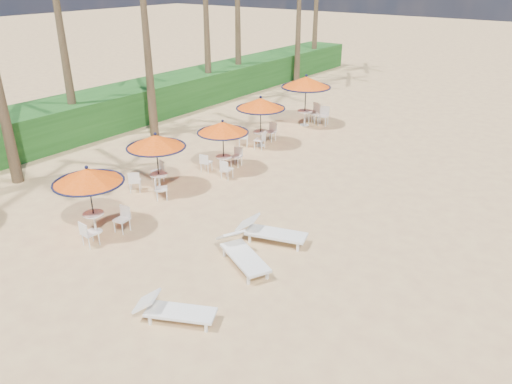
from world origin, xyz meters
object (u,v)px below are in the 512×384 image
Objects in this scene: station_1 at (155,149)px; lounger_near at (172,309)px; station_0 at (90,183)px; station_2 at (223,134)px; lounger_far at (269,231)px; station_4 at (308,88)px; lounger_mid at (241,252)px; station_3 at (260,109)px.

station_1 is 7.87m from lounger_near.
lounger_near is at bearing -40.88° from station_1.
station_0 is 1.04× the size of station_2.
station_1 is at bearing 156.23° from lounger_far.
station_4 is 12.65m from lounger_far.
lounger_far is at bearing -63.94° from station_4.
station_2 is at bearing 160.42° from lounger_mid.
station_3 reaches higher than station_1.
station_0 reaches higher than lounger_near.
station_4 is 16.82m from lounger_near.
station_3 is (0.03, 6.43, 0.07)m from station_1.
lounger_near is (5.84, -15.68, -1.64)m from station_4.
station_4 is (-0.83, 14.04, 0.25)m from station_0.
station_0 is 0.95× the size of station_3.
lounger_near is at bearing -57.35° from station_2.
lounger_far is at bearing -36.89° from station_2.
station_2 is 7.16m from lounger_mid.
station_3 reaches higher than lounger_far.
station_4 is 1.17× the size of lounger_mid.
station_4 reaches higher than station_3.
lounger_far is at bearing 30.62° from station_0.
station_0 is at bearing -88.82° from station_2.
lounger_mid is at bearing -66.30° from station_4.
station_1 is at bearing -174.29° from lounger_mid.
lounger_far is at bearing -52.17° from station_3.
station_3 reaches higher than station_0.
lounger_near is at bearing -69.58° from station_4.
station_4 is at bearing 95.20° from station_2.
lounger_far is at bearing -6.82° from station_1.
lounger_mid is (-0.25, 2.95, 0.05)m from lounger_near.
lounger_near is 0.87× the size of lounger_mid.
station_0 is 5.12m from lounger_mid.
station_1 is at bearing 103.93° from station_0.
station_4 reaches higher than lounger_far.
station_0 is 9.89m from station_3.
station_3 is at bearing 89.73° from station_1.
lounger_far is (-0.08, 1.47, -0.01)m from lounger_mid.
station_4 is at bearing 140.19° from lounger_mid.
lounger_mid is at bearing 15.28° from station_0.
station_1 is 10.61m from station_4.
station_4 is 1.20× the size of lounger_far.
lounger_mid is (5.59, -8.56, -1.36)m from station_3.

